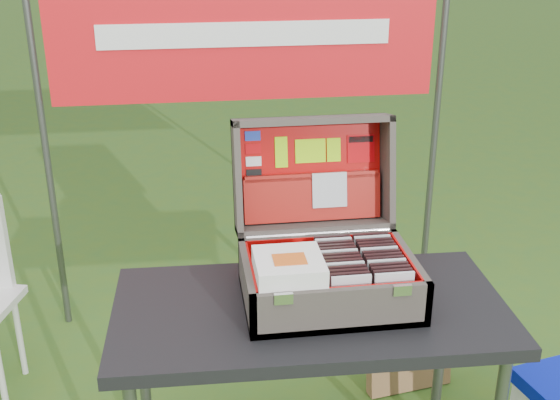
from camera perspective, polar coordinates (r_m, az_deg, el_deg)
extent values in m
cube|color=black|center=(2.06, 2.46, -9.00)|extent=(1.16, 0.61, 0.04)
cylinder|color=#59595B|center=(2.43, -10.96, -14.13)|extent=(0.04, 0.04, 0.67)
cylinder|color=#59595B|center=(2.57, 12.90, -12.12)|extent=(0.04, 0.04, 0.67)
cube|color=#463F37|center=(2.07, 3.98, -7.92)|extent=(0.50, 0.36, 0.02)
cube|color=#463F37|center=(1.90, 5.06, -8.97)|extent=(0.50, 0.02, 0.13)
cube|color=#463F37|center=(2.19, 3.13, -4.44)|extent=(0.50, 0.02, 0.13)
cube|color=#463F37|center=(2.01, -2.69, -7.02)|extent=(0.02, 0.36, 0.13)
cube|color=#463F37|center=(2.10, 10.43, -6.01)|extent=(0.02, 0.36, 0.13)
cube|color=#C00B00|center=(2.07, 3.99, -7.61)|extent=(0.46, 0.32, 0.01)
cube|color=silver|center=(1.84, 0.29, -8.02)|extent=(0.05, 0.01, 0.03)
cube|color=silver|center=(1.91, 9.91, -7.22)|extent=(0.05, 0.01, 0.03)
cylinder|color=silver|center=(2.17, 3.11, -2.75)|extent=(0.45, 0.02, 0.02)
cube|color=#463F37|center=(2.25, 2.44, 2.35)|extent=(0.50, 0.09, 0.35)
cube|color=#463F37|center=(2.18, 2.61, 6.50)|extent=(0.50, 0.13, 0.05)
cube|color=#463F37|center=(2.23, 2.79, -2.12)|extent=(0.50, 0.13, 0.05)
cube|color=#463F37|center=(2.17, -3.51, 1.83)|extent=(0.02, 0.20, 0.37)
cube|color=#463F37|center=(2.25, 8.68, 2.41)|extent=(0.02, 0.20, 0.37)
cube|color=#C00B00|center=(2.24, 2.49, 2.30)|extent=(0.45, 0.07, 0.31)
cube|color=#C00B00|center=(1.91, 4.99, -8.52)|extent=(0.46, 0.01, 0.11)
cube|color=#C00B00|center=(2.17, 3.20, -4.36)|extent=(0.46, 0.01, 0.11)
cube|color=#C00B00|center=(2.01, -2.33, -6.75)|extent=(0.01, 0.32, 0.11)
cube|color=#C00B00|center=(2.10, 10.12, -5.81)|extent=(0.01, 0.32, 0.11)
cube|color=maroon|center=(2.24, 2.62, 0.16)|extent=(0.44, 0.06, 0.15)
cube|color=maroon|center=(2.22, 2.61, 1.93)|extent=(0.43, 0.02, 0.02)
cube|color=silver|center=(2.23, 4.04, 0.82)|extent=(0.11, 0.03, 0.11)
cube|color=#1933B2|center=(2.20, -2.24, 5.22)|extent=(0.05, 0.01, 0.03)
cube|color=#C10005|center=(2.20, -2.20, 4.19)|extent=(0.05, 0.01, 0.03)
cube|color=white|center=(2.21, -2.16, 3.16)|extent=(0.05, 0.01, 0.03)
cube|color=black|center=(2.21, -2.13, 2.13)|extent=(0.05, 0.01, 0.03)
cube|color=#9FE704|center=(2.21, 0.11, 3.91)|extent=(0.04, 0.02, 0.10)
cube|color=#9FE704|center=(2.23, 2.48, 4.01)|extent=(0.10, 0.02, 0.07)
cube|color=#9FE704|center=(2.24, 4.39, 4.09)|extent=(0.04, 0.02, 0.07)
cube|color=#C10005|center=(2.26, 6.59, 4.17)|extent=(0.09, 0.02, 0.09)
cube|color=black|center=(2.26, 6.58, 4.93)|extent=(0.08, 0.01, 0.02)
cube|color=silver|center=(1.93, 5.76, -7.80)|extent=(0.11, 0.01, 0.13)
cube|color=black|center=(1.95, 5.63, -7.51)|extent=(0.11, 0.01, 0.13)
cube|color=black|center=(1.96, 5.50, -7.23)|extent=(0.11, 0.01, 0.13)
cube|color=black|center=(1.98, 5.37, -6.95)|extent=(0.11, 0.01, 0.13)
cube|color=silver|center=(1.99, 5.24, -6.68)|extent=(0.11, 0.01, 0.13)
cube|color=black|center=(2.01, 5.12, -6.41)|extent=(0.11, 0.01, 0.13)
cube|color=black|center=(2.03, 5.00, -6.15)|extent=(0.11, 0.01, 0.13)
cube|color=black|center=(2.04, 4.87, -5.89)|extent=(0.11, 0.01, 0.13)
cube|color=silver|center=(2.06, 4.76, -5.63)|extent=(0.11, 0.01, 0.13)
cube|color=black|center=(2.08, 4.64, -5.38)|extent=(0.11, 0.01, 0.13)
cube|color=black|center=(2.09, 4.53, -5.14)|extent=(0.11, 0.01, 0.13)
cube|color=black|center=(2.11, 4.41, -4.89)|extent=(0.11, 0.01, 0.13)
cube|color=silver|center=(2.13, 4.30, -4.65)|extent=(0.11, 0.01, 0.13)
cube|color=black|center=(2.15, 4.19, -4.42)|extent=(0.11, 0.01, 0.13)
cube|color=silver|center=(1.96, 9.20, -7.49)|extent=(0.11, 0.01, 0.13)
cube|color=black|center=(1.97, 9.04, -7.21)|extent=(0.11, 0.01, 0.13)
cube|color=black|center=(1.99, 8.88, -6.94)|extent=(0.11, 0.01, 0.13)
cube|color=black|center=(2.01, 8.73, -6.67)|extent=(0.11, 0.01, 0.13)
cube|color=silver|center=(2.02, 8.57, -6.40)|extent=(0.11, 0.01, 0.13)
cube|color=black|center=(2.04, 8.42, -6.14)|extent=(0.11, 0.01, 0.13)
cube|color=black|center=(2.06, 8.27, -5.88)|extent=(0.11, 0.01, 0.13)
cube|color=black|center=(2.07, 8.12, -5.63)|extent=(0.11, 0.01, 0.13)
cube|color=silver|center=(2.09, 7.98, -5.38)|extent=(0.11, 0.01, 0.13)
cube|color=black|center=(2.11, 7.84, -5.14)|extent=(0.11, 0.01, 0.13)
cube|color=black|center=(2.12, 7.70, -4.90)|extent=(0.11, 0.01, 0.13)
cube|color=black|center=(2.14, 7.56, -4.66)|extent=(0.11, 0.01, 0.13)
cube|color=silver|center=(2.16, 7.43, -4.42)|extent=(0.11, 0.01, 0.13)
cube|color=black|center=(2.17, 7.29, -4.19)|extent=(0.11, 0.01, 0.13)
cube|color=white|center=(1.93, 0.73, -5.98)|extent=(0.19, 0.19, 0.00)
cube|color=white|center=(1.93, 0.73, -5.85)|extent=(0.19, 0.19, 0.00)
cube|color=white|center=(1.93, 0.73, -5.72)|extent=(0.19, 0.19, 0.00)
cube|color=white|center=(1.93, 0.73, -5.59)|extent=(0.19, 0.19, 0.00)
cube|color=white|center=(1.92, 0.73, -5.46)|extent=(0.19, 0.19, 0.00)
cube|color=white|center=(1.92, 0.73, -5.33)|extent=(0.19, 0.19, 0.00)
cube|color=white|center=(1.92, 0.73, -5.20)|extent=(0.19, 0.19, 0.00)
cube|color=white|center=(1.92, 0.73, -5.06)|extent=(0.19, 0.19, 0.00)
cube|color=white|center=(1.92, 0.73, -4.93)|extent=(0.19, 0.19, 0.00)
cube|color=white|center=(1.91, 0.73, -4.80)|extent=(0.19, 0.19, 0.00)
cube|color=#D85919|center=(1.90, 0.78, -4.83)|extent=(0.09, 0.07, 0.00)
cylinder|color=silver|center=(2.80, -21.70, -13.27)|extent=(0.02, 0.02, 0.41)
cylinder|color=silver|center=(3.05, -20.48, -9.92)|extent=(0.02, 0.02, 0.41)
cylinder|color=silver|center=(2.89, -21.46, -3.07)|extent=(0.02, 0.02, 0.38)
cube|color=#98633E|center=(2.86, 10.45, -11.64)|extent=(0.36, 0.15, 0.37)
cylinder|color=#59595B|center=(3.11, -18.52, 4.12)|extent=(0.03, 0.03, 1.70)
cylinder|color=#59595B|center=(3.25, 12.49, 5.55)|extent=(0.03, 0.03, 1.70)
cube|color=red|center=(2.95, -2.82, 13.34)|extent=(1.60, 0.02, 0.55)
cube|color=white|center=(2.94, -2.80, 13.30)|extent=(1.20, 0.00, 0.10)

